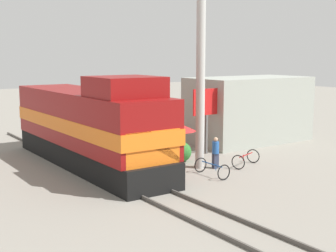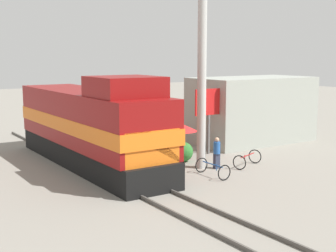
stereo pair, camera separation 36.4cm
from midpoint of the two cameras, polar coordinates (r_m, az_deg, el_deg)
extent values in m
plane|color=gray|center=(22.14, -7.10, -6.11)|extent=(120.00, 120.00, 0.00)
cube|color=#4C4742|center=(21.81, -8.78, -6.17)|extent=(0.08, 29.42, 0.15)
cube|color=#4C4742|center=(22.45, -5.47, -5.68)|extent=(0.08, 29.42, 0.15)
cube|color=black|center=(24.40, -10.09, -3.37)|extent=(2.78, 12.92, 1.18)
cube|color=maroon|center=(24.08, -10.21, 1.06)|extent=(3.02, 12.41, 2.63)
cube|color=orange|center=(24.11, -10.20, 0.44)|extent=(3.06, 12.54, 0.70)
cube|color=orange|center=(19.52, -3.71, -2.35)|extent=(2.57, 1.81, 1.45)
cube|color=maroon|center=(20.44, -5.83, 4.79)|extent=(2.84, 2.84, 0.89)
cylinder|color=#B2B2AD|center=(22.95, 3.54, 6.94)|extent=(0.44, 0.44, 9.87)
cylinder|color=#4C4C4C|center=(25.33, 0.82, -1.98)|extent=(0.05, 0.05, 1.88)
cone|color=red|center=(25.19, 0.83, -0.12)|extent=(1.93, 1.93, 0.43)
cube|color=#595959|center=(26.80, 4.31, -1.02)|extent=(0.12, 0.12, 2.24)
cube|color=red|center=(26.55, 4.35, 2.96)|extent=(1.91, 0.08, 1.49)
sphere|color=#2D722D|center=(24.83, 1.24, -3.16)|extent=(1.06, 1.06, 1.06)
cube|color=#2D3347|center=(23.50, 5.36, -4.26)|extent=(0.30, 0.20, 0.76)
cylinder|color=#2659A5|center=(23.36, 5.38, -2.64)|extent=(0.34, 0.34, 0.60)
sphere|color=tan|center=(23.28, 5.39, -1.65)|extent=(0.22, 0.22, 0.22)
torus|color=black|center=(23.42, 8.11, -4.39)|extent=(0.30, 0.70, 0.73)
torus|color=black|center=(24.94, 9.92, -3.63)|extent=(0.30, 0.70, 0.73)
cube|color=#A51919|center=(24.13, 9.06, -3.51)|extent=(1.40, 0.55, 0.04)
cylinder|color=#A51919|center=(23.88, 8.73, -3.83)|extent=(0.04, 0.04, 0.31)
torus|color=black|center=(21.35, 6.33, -5.64)|extent=(0.73, 0.06, 0.73)
torus|color=black|center=(22.67, 3.52, -4.76)|extent=(0.73, 0.06, 0.73)
cube|color=#194C99|center=(21.96, 4.89, -4.66)|extent=(0.07, 1.47, 0.04)
cylinder|color=#194C99|center=(21.75, 5.38, -5.02)|extent=(0.04, 0.04, 0.30)
cube|color=#999E93|center=(30.85, 9.47, 2.00)|extent=(7.94, 4.10, 4.19)
camera|label=1|loc=(0.18, -90.52, -0.08)|focal=50.00mm
camera|label=2|loc=(0.18, 89.48, 0.08)|focal=50.00mm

